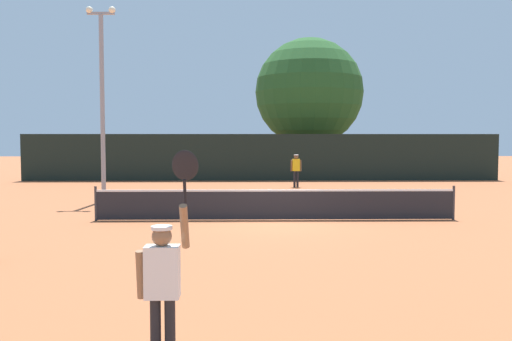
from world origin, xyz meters
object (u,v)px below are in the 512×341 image
object	(u,v)px
player_serving	(163,274)
parked_car_mid	(289,163)
player_receiving	(296,167)
light_pole	(102,91)
tennis_ball	(207,208)
large_tree	(309,92)
parked_car_near	(224,164)
parked_car_far	(344,162)

from	to	relation	value
player_serving	parked_car_mid	distance (m)	33.47
player_receiving	parked_car_mid	distance (m)	11.28
player_serving	light_pole	size ratio (longest dim) A/B	0.31
player_serving	tennis_ball	world-z (taller)	player_serving
large_tree	parked_car_mid	bearing A→B (deg)	138.56
player_receiving	parked_car_mid	bearing A→B (deg)	-92.84
large_tree	parked_car_mid	size ratio (longest dim) A/B	2.25
tennis_ball	player_receiving	bearing A→B (deg)	64.72
player_receiving	parked_car_near	distance (m)	10.43
player_receiving	large_tree	xyz separation A→B (m)	(1.85, 10.12, 4.77)
tennis_ball	light_pole	xyz separation A→B (m)	(-4.39, 2.39, 4.43)
player_serving	player_receiving	world-z (taller)	player_serving
parked_car_mid	parked_car_far	bearing A→B (deg)	18.07
player_serving	large_tree	bearing A→B (deg)	80.48
player_receiving	tennis_ball	world-z (taller)	player_receiving
light_pole	parked_car_far	bearing A→B (deg)	54.45
player_serving	parked_car_mid	xyz separation A→B (m)	(4.09, 33.22, -0.27)
player_serving	parked_car_near	xyz separation A→B (m)	(-0.64, 31.51, -0.27)
large_tree	light_pole	bearing A→B (deg)	-122.28
player_receiving	light_pole	size ratio (longest dim) A/B	0.22
player_serving	player_receiving	distance (m)	22.24
light_pole	parked_car_near	distance (m)	16.67
light_pole	large_tree	world-z (taller)	large_tree
light_pole	parked_car_far	size ratio (longest dim) A/B	1.78
light_pole	player_serving	bearing A→B (deg)	-72.84
tennis_ball	parked_car_mid	distance (m)	20.32
player_serving	large_tree	size ratio (longest dim) A/B	0.25
tennis_ball	parked_car_near	world-z (taller)	parked_car_near
player_receiving	tennis_ball	distance (m)	9.49
large_tree	player_serving	bearing A→B (deg)	-99.52
parked_car_mid	large_tree	bearing A→B (deg)	-38.42
light_pole	player_receiving	bearing A→B (deg)	36.11
light_pole	parked_car_far	xyz separation A→B (m)	(13.25, 18.55, -3.69)
player_serving	player_receiving	size ratio (longest dim) A/B	1.41
large_tree	parked_car_far	world-z (taller)	large_tree
parked_car_mid	parked_car_far	size ratio (longest dim) A/B	0.98
parked_car_near	parked_car_mid	world-z (taller)	same
player_serving	parked_car_far	world-z (taller)	player_serving
player_receiving	parked_car_far	bearing A→B (deg)	-111.30
large_tree	player_receiving	bearing A→B (deg)	-100.38
player_serving	tennis_ball	distance (m)	13.48
parked_car_far	tennis_ball	bearing A→B (deg)	-106.40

